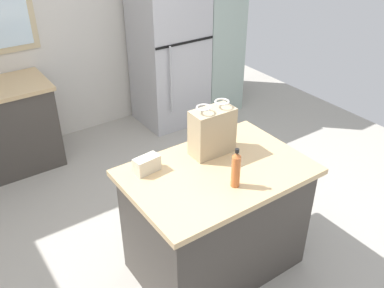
{
  "coord_description": "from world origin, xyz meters",
  "views": [
    {
      "loc": [
        -1.34,
        -2.14,
        2.48
      ],
      "look_at": [
        0.13,
        -0.04,
        0.93
      ],
      "focal_mm": 39.52,
      "sensor_mm": 36.0,
      "label": 1
    }
  ],
  "objects": [
    {
      "name": "refrigerator",
      "position": [
        1.14,
        1.88,
        0.85
      ],
      "size": [
        0.75,
        0.7,
        1.7
      ],
      "color": "#B7B7BC",
      "rests_on": "ground"
    },
    {
      "name": "shopping_bag",
      "position": [
        0.22,
        -0.14,
        1.05
      ],
      "size": [
        0.31,
        0.17,
        0.38
      ],
      "color": "tan",
      "rests_on": "kitchen_island"
    },
    {
      "name": "ground",
      "position": [
        0.0,
        0.0,
        0.0
      ],
      "size": [
        6.26,
        6.26,
        0.0
      ],
      "primitive_type": "plane",
      "color": "#ADA89E"
    },
    {
      "name": "bottle",
      "position": [
        0.11,
        -0.54,
        1.0
      ],
      "size": [
        0.06,
        0.06,
        0.27
      ],
      "color": "#C66633",
      "rests_on": "kitchen_island"
    },
    {
      "name": "kitchen_island",
      "position": [
        0.13,
        -0.34,
        0.44
      ],
      "size": [
        1.23,
        0.83,
        0.88
      ],
      "color": "#423D38",
      "rests_on": "ground"
    },
    {
      "name": "small_box",
      "position": [
        -0.27,
        -0.09,
        0.93
      ],
      "size": [
        0.18,
        0.1,
        0.11
      ],
      "primitive_type": "cube",
      "rotation": [
        0.0,
        0.0,
        0.09
      ],
      "color": "beige",
      "rests_on": "kitchen_island"
    },
    {
      "name": "back_wall",
      "position": [
        -0.01,
        2.29,
        1.39
      ],
      "size": [
        5.22,
        0.13,
        2.78
      ],
      "color": "silver",
      "rests_on": "ground"
    },
    {
      "name": "tall_cabinet",
      "position": [
        1.79,
        1.88,
        1.13
      ],
      "size": [
        0.5,
        0.62,
        2.26
      ],
      "color": "#9EB2A8",
      "rests_on": "ground"
    }
  ]
}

